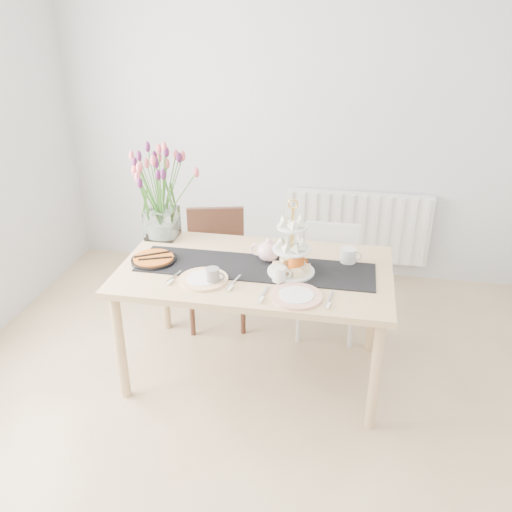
% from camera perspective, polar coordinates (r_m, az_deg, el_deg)
% --- Properties ---
extents(room_shell, '(4.50, 4.50, 4.50)m').
position_cam_1_polar(room_shell, '(2.31, -1.35, 2.64)').
color(room_shell, tan).
rests_on(room_shell, ground).
extents(radiator, '(1.20, 0.08, 0.60)m').
position_cam_1_polar(radiator, '(4.62, 10.52, 3.03)').
color(radiator, white).
rests_on(radiator, room_shell).
extents(dining_table, '(1.60, 0.90, 0.75)m').
position_cam_1_polar(dining_table, '(3.24, -0.09, -2.49)').
color(dining_table, tan).
rests_on(dining_table, ground).
extents(chair_brown, '(0.50, 0.50, 0.83)m').
position_cam_1_polar(chair_brown, '(3.94, -4.18, -0.23)').
color(chair_brown, '#3D1F16').
rests_on(chair_brown, ground).
extents(chair_white, '(0.40, 0.40, 0.77)m').
position_cam_1_polar(chair_white, '(3.86, 7.73, -1.62)').
color(chair_white, silver).
rests_on(chair_white, ground).
extents(table_runner, '(1.40, 0.35, 0.01)m').
position_cam_1_polar(table_runner, '(3.20, -0.09, -1.22)').
color(table_runner, black).
rests_on(table_runner, dining_table).
extents(tulip_vase, '(0.71, 0.71, 0.61)m').
position_cam_1_polar(tulip_vase, '(3.53, -10.21, 7.86)').
color(tulip_vase, silver).
rests_on(tulip_vase, dining_table).
extents(cake_stand, '(0.27, 0.27, 0.40)m').
position_cam_1_polar(cake_stand, '(3.10, 3.75, 0.07)').
color(cake_stand, gold).
rests_on(cake_stand, dining_table).
extents(teapot, '(0.24, 0.21, 0.14)m').
position_cam_1_polar(teapot, '(3.25, 1.33, 0.51)').
color(teapot, white).
rests_on(teapot, dining_table).
extents(cream_jug, '(0.10, 0.10, 0.09)m').
position_cam_1_polar(cream_jug, '(3.29, 9.69, 0.02)').
color(cream_jug, silver).
rests_on(cream_jug, dining_table).
extents(tart_tin, '(0.27, 0.27, 0.03)m').
position_cam_1_polar(tart_tin, '(3.32, -10.72, -0.37)').
color(tart_tin, black).
rests_on(tart_tin, dining_table).
extents(mug_grey, '(0.08, 0.08, 0.09)m').
position_cam_1_polar(mug_grey, '(3.03, -4.59, -2.10)').
color(mug_grey, slate).
rests_on(mug_grey, dining_table).
extents(mug_white, '(0.09, 0.09, 0.09)m').
position_cam_1_polar(mug_white, '(3.04, 2.44, -1.94)').
color(mug_white, silver).
rests_on(mug_white, dining_table).
extents(mug_orange, '(0.13, 0.13, 0.11)m').
position_cam_1_polar(mug_orange, '(3.13, 4.26, -0.91)').
color(mug_orange, '#CF5917').
rests_on(mug_orange, dining_table).
extents(plate_left, '(0.33, 0.33, 0.01)m').
position_cam_1_polar(plate_left, '(3.08, -5.55, -2.45)').
color(plate_left, white).
rests_on(plate_left, dining_table).
extents(plate_right, '(0.32, 0.32, 0.01)m').
position_cam_1_polar(plate_right, '(2.91, 4.24, -4.24)').
color(plate_right, white).
rests_on(plate_right, dining_table).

